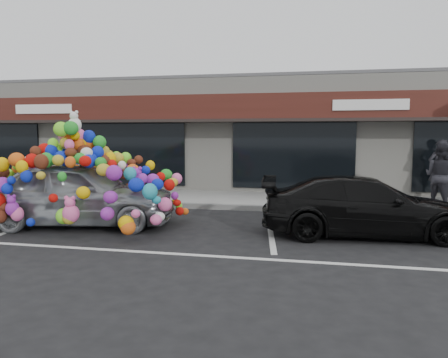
% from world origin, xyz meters
% --- Properties ---
extents(ground, '(90.00, 90.00, 0.00)m').
position_xyz_m(ground, '(0.00, 0.00, 0.00)').
color(ground, black).
rests_on(ground, ground).
extents(shop_building, '(24.00, 7.20, 4.31)m').
position_xyz_m(shop_building, '(0.00, 8.44, 2.16)').
color(shop_building, beige).
rests_on(shop_building, ground).
extents(sidewalk, '(26.00, 3.00, 0.15)m').
position_xyz_m(sidewalk, '(0.00, 4.00, 0.07)').
color(sidewalk, gray).
rests_on(sidewalk, ground).
extents(kerb, '(26.00, 0.18, 0.16)m').
position_xyz_m(kerb, '(0.00, 2.50, 0.07)').
color(kerb, slate).
rests_on(kerb, ground).
extents(parking_stripe_left, '(0.73, 4.37, 0.01)m').
position_xyz_m(parking_stripe_left, '(-3.20, 0.20, 0.00)').
color(parking_stripe_left, silver).
rests_on(parking_stripe_left, ground).
extents(parking_stripe_mid, '(0.73, 4.37, 0.01)m').
position_xyz_m(parking_stripe_mid, '(2.80, 0.20, 0.00)').
color(parking_stripe_mid, silver).
rests_on(parking_stripe_mid, ground).
extents(lane_line, '(14.00, 0.12, 0.01)m').
position_xyz_m(lane_line, '(2.00, -2.30, 0.00)').
color(lane_line, silver).
rests_on(lane_line, ground).
extents(toy_car, '(3.29, 5.15, 2.84)m').
position_xyz_m(toy_car, '(-1.74, -0.42, 0.96)').
color(toy_car, silver).
rests_on(toy_car, ground).
extents(black_sedan, '(2.18, 4.59, 1.29)m').
position_xyz_m(black_sedan, '(4.87, -0.04, 0.65)').
color(black_sedan, black).
rests_on(black_sedan, ground).
extents(pedestrian_a, '(0.71, 0.48, 1.88)m').
position_xyz_m(pedestrian_a, '(7.57, 4.81, 1.09)').
color(pedestrian_a, black).
rests_on(pedestrian_a, sidewalk).
extents(pedestrian_b, '(1.11, 1.10, 1.81)m').
position_xyz_m(pedestrian_b, '(7.17, 3.11, 1.06)').
color(pedestrian_b, black).
rests_on(pedestrian_b, sidewalk).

